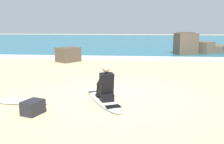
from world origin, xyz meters
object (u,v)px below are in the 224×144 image
Objects in this scene: surfboard_main at (103,99)px; surfer_seated at (106,86)px; beach_bag at (33,107)px; shoreline_rock at (68,55)px; surfboard_spare_near at (14,101)px.

surfer_seated is (0.09, -0.19, 0.40)m from surfboard_main.
shoreline_rock is at bearing 99.28° from beach_bag.
surfer_seated is 0.87× the size of shoreline_rock.
surfboard_spare_near is 1.20m from beach_bag.
surfboard_spare_near is (-2.32, -0.40, 0.00)m from surfboard_main.
shoreline_rock is 8.18m from beach_bag.
surfer_seated reaches higher than surfboard_spare_near.
surfboard_main is at bearing 9.87° from surfboard_spare_near.
shoreline_rock is at bearing 93.64° from surfboard_spare_near.
surfboard_main is 5.16× the size of beach_bag.
shoreline_rock reaches higher than surfboard_main.
shoreline_rock is 2.27× the size of beach_bag.
beach_bag is at bearing -80.72° from shoreline_rock.
surfboard_main is 2.36m from surfboard_spare_near.
surfboard_spare_near is 1.82× the size of shoreline_rock.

